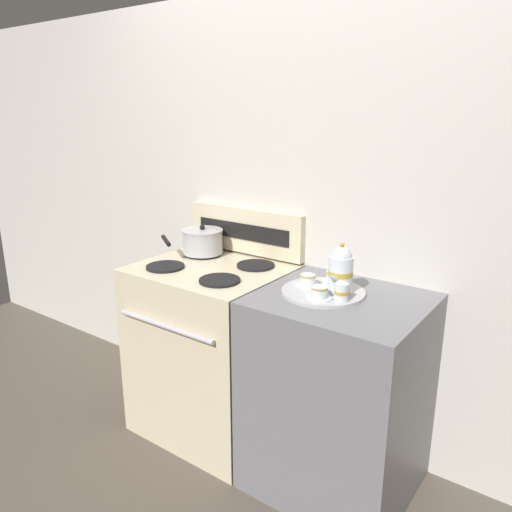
{
  "coord_description": "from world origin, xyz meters",
  "views": [
    {
      "loc": [
        1.21,
        -1.77,
        1.65
      ],
      "look_at": [
        -0.12,
        0.07,
        0.98
      ],
      "focal_mm": 35.0,
      "sensor_mm": 36.0,
      "label": 1
    }
  ],
  "objects_px": {
    "serving_tray": "(323,292)",
    "teacup_left": "(308,280)",
    "saucepan": "(202,241)",
    "teacup_front": "(334,277)",
    "teacup_right": "(319,293)",
    "stove": "(213,349)",
    "creamer_jug": "(341,292)",
    "teapot": "(341,270)"
  },
  "relations": [
    {
      "from": "stove",
      "to": "teapot",
      "type": "height_order",
      "value": "teapot"
    },
    {
      "from": "stove",
      "to": "serving_tray",
      "type": "relative_size",
      "value": 2.58
    },
    {
      "from": "teapot",
      "to": "teacup_right",
      "type": "height_order",
      "value": "teapot"
    },
    {
      "from": "teacup_right",
      "to": "teacup_front",
      "type": "distance_m",
      "value": 0.21
    },
    {
      "from": "stove",
      "to": "teacup_left",
      "type": "distance_m",
      "value": 0.73
    },
    {
      "from": "saucepan",
      "to": "teacup_front",
      "type": "bearing_deg",
      "value": -1.58
    },
    {
      "from": "stove",
      "to": "serving_tray",
      "type": "xyz_separation_m",
      "value": [
        0.63,
        0.0,
        0.45
      ]
    },
    {
      "from": "teacup_left",
      "to": "serving_tray",
      "type": "bearing_deg",
      "value": -7.97
    },
    {
      "from": "teapot",
      "to": "creamer_jug",
      "type": "bearing_deg",
      "value": -59.58
    },
    {
      "from": "teapot",
      "to": "teacup_left",
      "type": "height_order",
      "value": "teapot"
    },
    {
      "from": "teapot",
      "to": "creamer_jug",
      "type": "relative_size",
      "value": 2.96
    },
    {
      "from": "saucepan",
      "to": "teacup_front",
      "type": "xyz_separation_m",
      "value": [
        0.79,
        -0.02,
        -0.04
      ]
    },
    {
      "from": "serving_tray",
      "to": "teacup_left",
      "type": "xyz_separation_m",
      "value": [
        -0.08,
        0.01,
        0.03
      ]
    },
    {
      "from": "teacup_right",
      "to": "creamer_jug",
      "type": "xyz_separation_m",
      "value": [
        0.08,
        0.03,
        0.01
      ]
    },
    {
      "from": "teacup_right",
      "to": "teacup_front",
      "type": "height_order",
      "value": "same"
    },
    {
      "from": "saucepan",
      "to": "creamer_jug",
      "type": "height_order",
      "value": "saucepan"
    },
    {
      "from": "serving_tray",
      "to": "teacup_left",
      "type": "bearing_deg",
      "value": 172.03
    },
    {
      "from": "serving_tray",
      "to": "stove",
      "type": "bearing_deg",
      "value": -179.99
    },
    {
      "from": "stove",
      "to": "saucepan",
      "type": "height_order",
      "value": "saucepan"
    },
    {
      "from": "saucepan",
      "to": "creamer_jug",
      "type": "distance_m",
      "value": 0.94
    },
    {
      "from": "teapot",
      "to": "teacup_right",
      "type": "xyz_separation_m",
      "value": [
        -0.03,
        -0.11,
        -0.07
      ]
    },
    {
      "from": "teacup_left",
      "to": "teacup_front",
      "type": "distance_m",
      "value": 0.13
    },
    {
      "from": "saucepan",
      "to": "teacup_front",
      "type": "relative_size",
      "value": 3.17
    },
    {
      "from": "serving_tray",
      "to": "teacup_right",
      "type": "relative_size",
      "value": 3.42
    },
    {
      "from": "saucepan",
      "to": "serving_tray",
      "type": "relative_size",
      "value": 0.93
    },
    {
      "from": "stove",
      "to": "teacup_front",
      "type": "bearing_deg",
      "value": 10.51
    },
    {
      "from": "teapot",
      "to": "teacup_right",
      "type": "relative_size",
      "value": 2.09
    },
    {
      "from": "teacup_left",
      "to": "creamer_jug",
      "type": "bearing_deg",
      "value": -20.5
    },
    {
      "from": "teapot",
      "to": "teacup_front",
      "type": "xyz_separation_m",
      "value": [
        -0.08,
        0.09,
        -0.07
      ]
    },
    {
      "from": "teapot",
      "to": "saucepan",
      "type": "bearing_deg",
      "value": 172.37
    },
    {
      "from": "teacup_left",
      "to": "teacup_right",
      "type": "relative_size",
      "value": 1.0
    },
    {
      "from": "stove",
      "to": "creamer_jug",
      "type": "bearing_deg",
      "value": -4.78
    },
    {
      "from": "teapot",
      "to": "serving_tray",
      "type": "bearing_deg",
      "value": -163.32
    },
    {
      "from": "stove",
      "to": "teacup_right",
      "type": "distance_m",
      "value": 0.83
    },
    {
      "from": "teacup_left",
      "to": "teacup_front",
      "type": "relative_size",
      "value": 1.0
    },
    {
      "from": "serving_tray",
      "to": "teacup_left",
      "type": "distance_m",
      "value": 0.09
    },
    {
      "from": "teapot",
      "to": "teacup_front",
      "type": "distance_m",
      "value": 0.14
    },
    {
      "from": "stove",
      "to": "creamer_jug",
      "type": "distance_m",
      "value": 0.9
    },
    {
      "from": "teacup_left",
      "to": "teacup_right",
      "type": "xyz_separation_m",
      "value": [
        0.12,
        -0.11,
        0.0
      ]
    },
    {
      "from": "saucepan",
      "to": "creamer_jug",
      "type": "xyz_separation_m",
      "value": [
        0.92,
        -0.2,
        -0.03
      ]
    },
    {
      "from": "saucepan",
      "to": "creamer_jug",
      "type": "bearing_deg",
      "value": -12.21
    },
    {
      "from": "serving_tray",
      "to": "creamer_jug",
      "type": "height_order",
      "value": "creamer_jug"
    }
  ]
}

